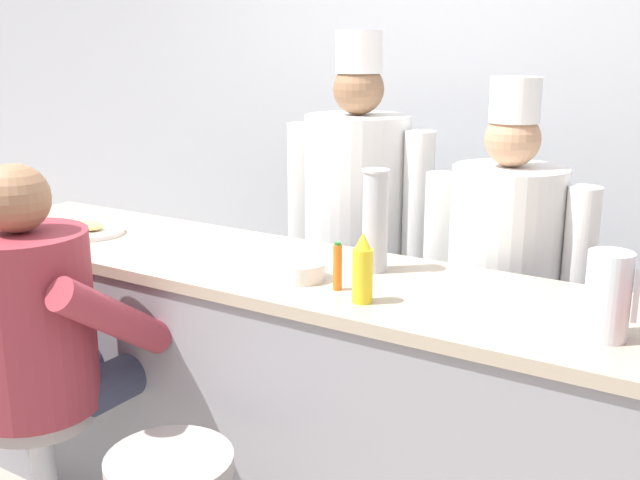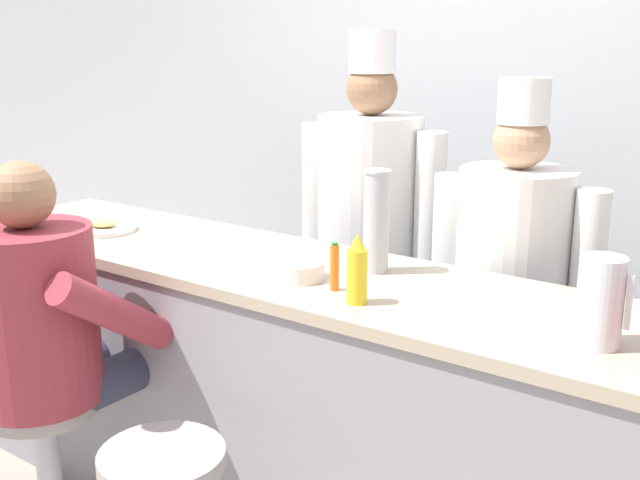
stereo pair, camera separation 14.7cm
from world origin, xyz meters
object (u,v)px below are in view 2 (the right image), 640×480
diner_seated_maroon (44,327)px  cup_stack_steel (376,221)px  cook_in_whites_near (370,223)px  mustard_bottle_yellow (357,271)px  cereal_bowl (300,270)px  coffee_mug_tan (25,222)px  hot_sauce_bottle_orange (335,267)px  breakfast_plate (103,227)px  cook_in_whites_far (511,285)px  water_pitcher_clear (600,302)px

diner_seated_maroon → cup_stack_steel: bearing=40.2°
cook_in_whites_near → diner_seated_maroon: bearing=-105.2°
cook_in_whites_near → mustard_bottle_yellow: bearing=-59.8°
cereal_bowl → cook_in_whites_near: 0.95m
coffee_mug_tan → cup_stack_steel: 1.48m
hot_sauce_bottle_orange → coffee_mug_tan: (-1.43, -0.12, -0.03)m
cup_stack_steel → diner_seated_maroon: 1.14m
breakfast_plate → diner_seated_maroon: size_ratio=0.19×
cup_stack_steel → cook_in_whites_far: size_ratio=0.21×
hot_sauce_bottle_orange → coffee_mug_tan: size_ratio=1.27×
cereal_bowl → diner_seated_maroon: bearing=-143.9°
mustard_bottle_yellow → water_pitcher_clear: (0.66, 0.09, 0.02)m
cup_stack_steel → diner_seated_maroon: size_ratio=0.24×
water_pitcher_clear → mustard_bottle_yellow: bearing=-172.6°
water_pitcher_clear → coffee_mug_tan: bearing=-176.2°
water_pitcher_clear → coffee_mug_tan: (-2.21, -0.15, -0.08)m
hot_sauce_bottle_orange → coffee_mug_tan: hot_sauce_bottle_orange is taller
cereal_bowl → cup_stack_steel: size_ratio=0.48×
breakfast_plate → mustard_bottle_yellow: bearing=-5.5°
cup_stack_steel → cereal_bowl: bearing=-126.6°
cook_in_whites_near → cook_in_whites_far: bearing=-14.8°
coffee_mug_tan → cup_stack_steel: bearing=14.1°
cup_stack_steel → diner_seated_maroon: diner_seated_maroon is taller
mustard_bottle_yellow → hot_sauce_bottle_orange: (-0.12, 0.06, -0.02)m
water_pitcher_clear → diner_seated_maroon: bearing=-163.0°
hot_sauce_bottle_orange → cereal_bowl: (-0.15, 0.03, -0.04)m
breakfast_plate → cup_stack_steel: cup_stack_steel is taller
diner_seated_maroon → mustard_bottle_yellow: bearing=23.2°
coffee_mug_tan → cook_in_whites_far: 1.92m
cereal_bowl → diner_seated_maroon: diner_seated_maroon is taller
cup_stack_steel → diner_seated_maroon: (-0.83, -0.70, -0.33)m
hot_sauce_bottle_orange → cup_stack_steel: (0.00, 0.24, 0.10)m
mustard_bottle_yellow → hot_sauce_bottle_orange: size_ratio=1.38×
hot_sauce_bottle_orange → cereal_bowl: 0.16m
hot_sauce_bottle_orange → breakfast_plate: size_ratio=0.56×
mustard_bottle_yellow → coffee_mug_tan: size_ratio=1.75×
cook_in_whites_far → cereal_bowl: bearing=-122.0°
hot_sauce_bottle_orange → cook_in_whites_near: cook_in_whites_near is taller
cook_in_whites_near → coffee_mug_tan: bearing=-133.0°
cup_stack_steel → mustard_bottle_yellow: bearing=-68.2°
cereal_bowl → cup_stack_steel: bearing=53.4°
coffee_mug_tan → cereal_bowl: bearing=6.6°
mustard_bottle_yellow → cook_in_whites_near: bearing=120.2°
hot_sauce_bottle_orange → cook_in_whites_far: size_ratio=0.09×
coffee_mug_tan → cook_in_whites_near: bearing=47.0°
breakfast_plate → coffee_mug_tan: bearing=-142.5°
cup_stack_steel → cook_in_whites_near: size_ratio=0.19×
water_pitcher_clear → diner_seated_maroon: (-1.61, -0.49, -0.28)m
hot_sauce_bottle_orange → cup_stack_steel: cup_stack_steel is taller
mustard_bottle_yellow → cook_in_whites_far: cook_in_whites_far is taller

